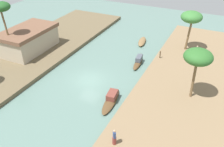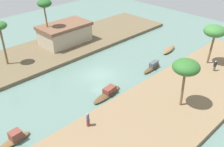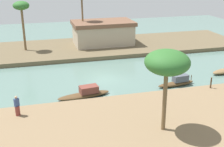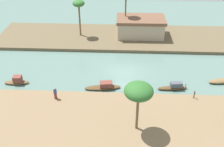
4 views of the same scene
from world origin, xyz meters
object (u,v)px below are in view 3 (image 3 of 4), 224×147
mooring_post (211,83)px  sampan_open_hull (177,82)px  riverside_building (103,33)px  sampan_with_tall_canopy (85,93)px  palm_tree_right_tall (21,8)px  person_on_near_bank (17,107)px  palm_tree_left_near (167,63)px

mooring_post → sampan_open_hull: bearing=130.8°
riverside_building → sampan_with_tall_canopy: bearing=-109.3°
sampan_with_tall_canopy → palm_tree_right_tall: palm_tree_right_tall is taller
person_on_near_bank → palm_tree_left_near: (10.11, -4.78, 4.27)m
sampan_open_hull → palm_tree_left_near: 11.04m
mooring_post → riverside_building: riverside_building is taller
mooring_post → riverside_building: size_ratio=0.12×
sampan_open_hull → palm_tree_left_near: bearing=-129.0°
sampan_with_tall_canopy → riverside_building: riverside_building is taller
sampan_open_hull → palm_tree_right_tall: size_ratio=0.63×
sampan_with_tall_canopy → mooring_post: size_ratio=4.75×
sampan_with_tall_canopy → palm_tree_right_tall: (-5.50, 16.21, 5.94)m
palm_tree_right_tall → sampan_open_hull: bearing=-46.6°
sampan_open_hull → mooring_post: mooring_post is taller
mooring_post → palm_tree_right_tall: 25.76m
person_on_near_bank → palm_tree_left_near: palm_tree_left_near is taller
sampan_open_hull → mooring_post: size_ratio=3.89×
mooring_post → palm_tree_left_near: palm_tree_left_near is taller
sampan_with_tall_canopy → person_on_near_bank: (-5.88, -3.15, 0.86)m
palm_tree_right_tall → riverside_building: palm_tree_right_tall is taller
sampan_with_tall_canopy → palm_tree_left_near: size_ratio=0.87×
mooring_post → palm_tree_right_tall: (-17.22, 18.43, 5.23)m
sampan_open_hull → riverside_building: 16.95m
palm_tree_left_near → palm_tree_right_tall: 26.04m
mooring_post → sampan_with_tall_canopy: bearing=169.3°
mooring_post → riverside_building: bearing=107.9°
palm_tree_left_near → riverside_building: (1.41, 24.60, -3.23)m
sampan_with_tall_canopy → palm_tree_right_tall: size_ratio=0.76×
sampan_open_hull → palm_tree_right_tall: (-15.06, 15.92, 5.90)m
palm_tree_right_tall → riverside_building: bearing=2.4°
riverside_building → palm_tree_left_near: bearing=-93.9°
palm_tree_right_tall → person_on_near_bank: bearing=-91.1°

